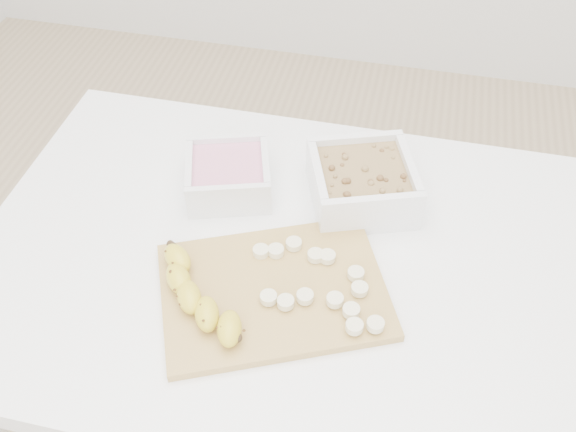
% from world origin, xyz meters
% --- Properties ---
extents(table, '(1.00, 0.70, 0.75)m').
position_xyz_m(table, '(0.00, 0.00, 0.65)').
color(table, white).
rests_on(table, ground).
extents(bowl_yogurt, '(0.18, 0.18, 0.07)m').
position_xyz_m(bowl_yogurt, '(-0.13, 0.13, 0.78)').
color(bowl_yogurt, white).
rests_on(bowl_yogurt, table).
extents(bowl_granola, '(0.21, 0.21, 0.08)m').
position_xyz_m(bowl_granola, '(0.10, 0.15, 0.79)').
color(bowl_granola, white).
rests_on(bowl_granola, table).
extents(cutting_board, '(0.40, 0.35, 0.01)m').
position_xyz_m(cutting_board, '(0.00, -0.08, 0.76)').
color(cutting_board, tan).
rests_on(cutting_board, table).
extents(banana, '(0.16, 0.20, 0.03)m').
position_xyz_m(banana, '(-0.10, -0.13, 0.78)').
color(banana, gold).
rests_on(banana, cutting_board).
extents(banana_slices, '(0.22, 0.16, 0.02)m').
position_xyz_m(banana_slices, '(0.07, -0.06, 0.77)').
color(banana_slices, beige).
rests_on(banana_slices, cutting_board).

